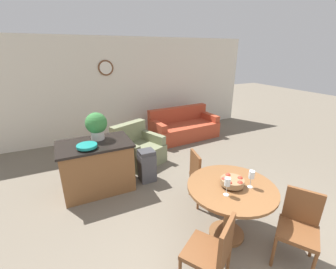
{
  "coord_description": "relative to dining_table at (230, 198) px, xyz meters",
  "views": [
    {
      "loc": [
        -1.57,
        -0.92,
        2.36
      ],
      "look_at": [
        0.03,
        2.4,
        0.97
      ],
      "focal_mm": 24.0,
      "sensor_mm": 36.0,
      "label": 1
    }
  ],
  "objects": [
    {
      "name": "potted_plant",
      "position": [
        -1.27,
        2.04,
        0.56
      ],
      "size": [
        0.37,
        0.37,
        0.48
      ],
      "color": "beige",
      "rests_on": "kitchen_island"
    },
    {
      "name": "wall_back",
      "position": [
        -0.18,
        4.41,
        0.76
      ],
      "size": [
        8.0,
        0.09,
        2.7
      ],
      "color": "silver",
      "rests_on": "ground_plane"
    },
    {
      "name": "dining_chair_far_side",
      "position": [
        0.09,
        0.78,
        -0.11
      ],
      "size": [
        0.5,
        0.5,
        0.88
      ],
      "rotation": [
        0.0,
        0.0,
        4.5
      ],
      "color": "brown",
      "rests_on": "ground_plane"
    },
    {
      "name": "armchair",
      "position": [
        -0.38,
        2.59,
        -0.31
      ],
      "size": [
        1.14,
        1.15,
        0.83
      ],
      "rotation": [
        0.0,
        0.0,
        0.39
      ],
      "color": "#7A7F5B",
      "rests_on": "ground_plane"
    },
    {
      "name": "fruit_bowl",
      "position": [
        -0.0,
        -0.0,
        0.24
      ],
      "size": [
        0.29,
        0.29,
        0.12
      ],
      "color": "olive",
      "rests_on": "dining_table"
    },
    {
      "name": "couch",
      "position": [
        1.27,
        3.45,
        -0.31
      ],
      "size": [
        1.92,
        1.0,
        0.82
      ],
      "rotation": [
        0.0,
        0.0,
        0.06
      ],
      "color": "#B24228",
      "rests_on": "ground_plane"
    },
    {
      "name": "trash_bin",
      "position": [
        -0.48,
        1.76,
        -0.29
      ],
      "size": [
        0.29,
        0.27,
        0.62
      ],
      "color": "#47474C",
      "rests_on": "ground_plane"
    },
    {
      "name": "kitchen_island",
      "position": [
        -1.36,
        1.89,
        -0.15
      ],
      "size": [
        1.22,
        0.8,
        0.89
      ],
      "color": "brown",
      "rests_on": "ground_plane"
    },
    {
      "name": "wine_glass_left",
      "position": [
        -0.19,
        -0.11,
        0.34
      ],
      "size": [
        0.07,
        0.07,
        0.23
      ],
      "color": "silver",
      "rests_on": "dining_table"
    },
    {
      "name": "wine_glass_right",
      "position": [
        0.19,
        -0.11,
        0.34
      ],
      "size": [
        0.07,
        0.07,
        0.23
      ],
      "color": "silver",
      "rests_on": "dining_table"
    },
    {
      "name": "teal_bowl",
      "position": [
        -1.49,
        1.7,
        0.33
      ],
      "size": [
        0.32,
        0.32,
        0.07
      ],
      "color": "teal",
      "rests_on": "kitchen_island"
    },
    {
      "name": "dining_chair_near_left",
      "position": [
        -0.62,
        -0.49,
        -0.11
      ],
      "size": [
        0.58,
        0.58,
        0.88
      ],
      "rotation": [
        0.0,
        0.0,
        6.86
      ],
      "color": "brown",
      "rests_on": "ground_plane"
    },
    {
      "name": "dining_table",
      "position": [
        0.0,
        0.0,
        0.0
      ],
      "size": [
        1.11,
        1.11,
        0.77
      ],
      "color": "brown",
      "rests_on": "ground_plane"
    },
    {
      "name": "dining_chair_near_right",
      "position": [
        0.49,
        -0.62,
        -0.11
      ],
      "size": [
        0.58,
        0.58,
        0.88
      ],
      "rotation": [
        0.0,
        0.0,
        8.43
      ],
      "color": "brown",
      "rests_on": "ground_plane"
    }
  ]
}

